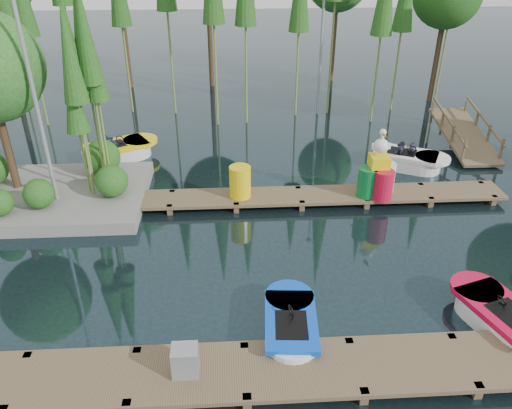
{
  "coord_description": "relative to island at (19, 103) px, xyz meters",
  "views": [
    {
      "loc": [
        -0.21,
        -11.27,
        7.71
      ],
      "look_at": [
        0.5,
        0.5,
        1.1
      ],
      "focal_mm": 35.0,
      "sensor_mm": 36.0,
      "label": 1
    }
  ],
  "objects": [
    {
      "name": "ground_plane",
      "position": [
        6.3,
        -3.29,
        -3.18
      ],
      "size": [
        90.0,
        90.0,
        0.0
      ],
      "primitive_type": "plane",
      "color": "#1C2F35"
    },
    {
      "name": "near_dock",
      "position": [
        6.3,
        -7.79,
        -2.95
      ],
      "size": [
        18.0,
        1.5,
        0.5
      ],
      "color": "brown",
      "rests_on": "ground"
    },
    {
      "name": "far_dock",
      "position": [
        7.3,
        -0.79,
        -2.95
      ],
      "size": [
        15.0,
        1.2,
        0.5
      ],
      "color": "brown",
      "rests_on": "ground"
    },
    {
      "name": "island",
      "position": [
        0.0,
        0.0,
        0.0
      ],
      "size": [
        6.2,
        4.2,
        6.75
      ],
      "color": "slate",
      "rests_on": "ground"
    },
    {
      "name": "lamp_island",
      "position": [
        0.8,
        -0.79,
        1.08
      ],
      "size": [
        0.3,
        0.3,
        7.25
      ],
      "color": "gray",
      "rests_on": "ground"
    },
    {
      "name": "lamp_rear",
      "position": [
        10.3,
        7.71,
        1.08
      ],
      "size": [
        0.3,
        0.3,
        7.25
      ],
      "color": "gray",
      "rests_on": "ground"
    },
    {
      "name": "ramp",
      "position": [
        15.3,
        3.21,
        -2.6
      ],
      "size": [
        1.5,
        3.94,
        1.49
      ],
      "color": "brown",
      "rests_on": "ground"
    },
    {
      "name": "boat_blue",
      "position": [
        7.31,
        -6.62,
        -2.95
      ],
      "size": [
        1.26,
        2.49,
        0.81
      ],
      "rotation": [
        0.0,
        0.0,
        -0.08
      ],
      "color": "white",
      "rests_on": "ground"
    },
    {
      "name": "boat_red",
      "position": [
        11.9,
        -6.63,
        -2.94
      ],
      "size": [
        1.89,
        2.78,
        0.86
      ],
      "rotation": [
        0.0,
        0.0,
        0.32
      ],
      "color": "white",
      "rests_on": "ground"
    },
    {
      "name": "boat_yellow_far",
      "position": [
        1.96,
        3.03,
        -2.88
      ],
      "size": [
        3.14,
        2.54,
        1.44
      ],
      "rotation": [
        0.0,
        0.0,
        0.16
      ],
      "color": "white",
      "rests_on": "ground"
    },
    {
      "name": "boat_white_far",
      "position": [
        12.57,
        1.63,
        -2.9
      ],
      "size": [
        2.98,
        2.35,
        1.29
      ],
      "rotation": [
        0.0,
        0.0,
        0.21
      ],
      "color": "white",
      "rests_on": "ground"
    },
    {
      "name": "utility_cabinet",
      "position": [
        5.17,
        -7.79,
        -2.58
      ],
      "size": [
        0.5,
        0.42,
        0.61
      ],
      "primitive_type": "cube",
      "color": "gray",
      "rests_on": "near_dock"
    },
    {
      "name": "yellow_barrel",
      "position": [
        6.43,
        -0.79,
        -2.38
      ],
      "size": [
        0.67,
        0.67,
        1.0
      ],
      "primitive_type": "cylinder",
      "color": "yellow",
      "rests_on": "far_dock"
    },
    {
      "name": "drum_cluster",
      "position": [
        10.71,
        -0.95,
        -2.25
      ],
      "size": [
        1.25,
        1.15,
        2.16
      ],
      "color": "#0B692C",
      "rests_on": "far_dock"
    },
    {
      "name": "seagull_post",
      "position": [
        10.26,
        -0.79,
        -2.4
      ],
      "size": [
        0.45,
        0.24,
        0.71
      ],
      "color": "gray",
      "rests_on": "far_dock"
    }
  ]
}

